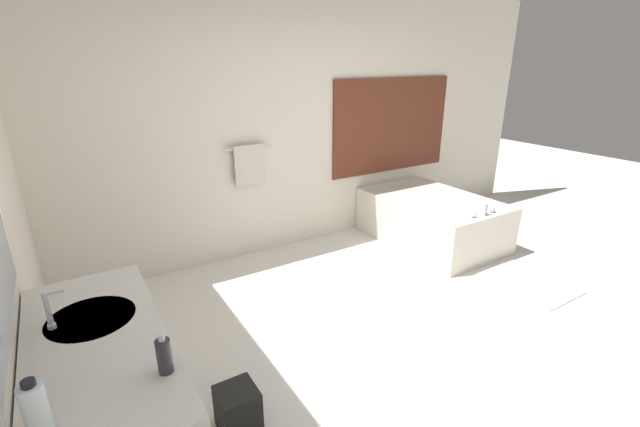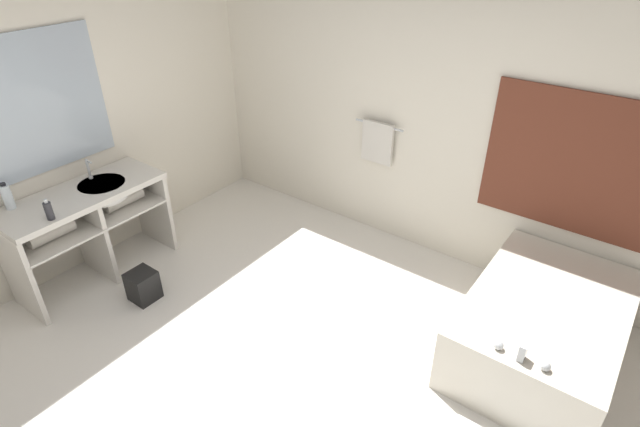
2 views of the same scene
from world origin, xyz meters
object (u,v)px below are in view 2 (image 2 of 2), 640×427
Objects in this scene: soap_dispenser at (49,211)px; waste_bin at (143,286)px; water_bottle_1 at (7,197)px; bathtub at (543,325)px.

waste_bin is (0.39, 0.38, -0.79)m from soap_dispenser.
soap_dispenser is at bearing -135.97° from waste_bin.
water_bottle_1 reaches higher than soap_dispenser.
bathtub reaches higher than waste_bin.
bathtub is 3.17m from waste_bin.
water_bottle_1 is at bearing -153.52° from bathtub.
soap_dispenser is (0.41, 0.10, -0.03)m from water_bottle_1.
bathtub is at bearing 25.14° from waste_bin.
bathtub is 4.15m from water_bottle_1.
bathtub is 6.85× the size of water_bottle_1.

